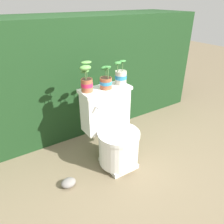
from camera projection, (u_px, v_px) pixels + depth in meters
ground_plane at (123, 163)px, 2.10m from camera, size 12.00×12.00×0.00m
hedge_backdrop at (73, 72)px, 2.57m from camera, size 3.09×0.77×1.26m
toilet at (113, 131)px, 2.00m from camera, size 0.46×0.51×0.71m
potted_plant_left at (87, 80)px, 1.80m from camera, size 0.13×0.12×0.25m
potted_plant_midleft at (106, 81)px, 1.88m from camera, size 0.12×0.11×0.21m
potted_plant_middle at (121, 76)px, 1.97m from camera, size 0.13×0.11×0.22m
garden_stone at (68, 183)px, 1.83m from camera, size 0.13×0.10×0.07m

